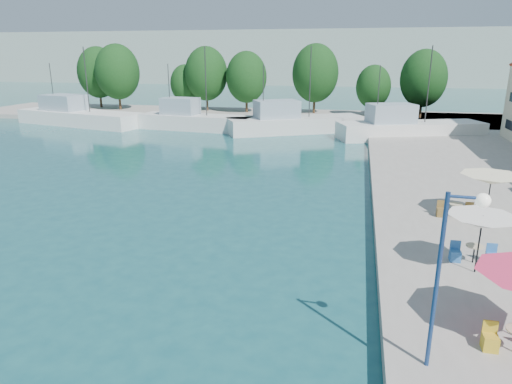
% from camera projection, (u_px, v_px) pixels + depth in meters
% --- Properties ---
extents(quay_far, '(90.00, 16.00, 0.60)m').
position_uv_depth(quay_far, '(267.00, 117.00, 65.59)').
color(quay_far, gray).
rests_on(quay_far, ground).
extents(hill_west, '(180.00, 40.00, 16.00)m').
position_uv_depth(hill_west, '(257.00, 57.00, 154.87)').
color(hill_west, '#97A59B').
rests_on(hill_west, ground).
extents(hill_east, '(140.00, 40.00, 12.00)m').
position_uv_depth(hill_east, '(465.00, 63.00, 159.47)').
color(hill_east, '#97A59B').
rests_on(hill_east, ground).
extents(trawler_01, '(18.66, 8.82, 10.20)m').
position_uv_depth(trawler_01, '(78.00, 116.00, 59.87)').
color(trawler_01, white).
rests_on(trawler_01, ground).
extents(trawler_02, '(14.54, 5.25, 10.20)m').
position_uv_depth(trawler_02, '(194.00, 121.00, 55.95)').
color(trawler_02, silver).
rests_on(trawler_02, ground).
extents(trawler_03, '(16.26, 11.34, 10.20)m').
position_uv_depth(trawler_03, '(293.00, 123.00, 53.82)').
color(trawler_03, silver).
rests_on(trawler_03, ground).
extents(trawler_04, '(16.23, 9.13, 10.20)m').
position_uv_depth(trawler_04, '(407.00, 129.00, 49.76)').
color(trawler_04, silver).
rests_on(trawler_04, ground).
extents(tree_01, '(6.47, 6.47, 9.58)m').
position_uv_depth(tree_01, '(98.00, 72.00, 73.23)').
color(tree_01, '#3F2B19').
rests_on(tree_01, quay_far).
extents(tree_02, '(6.70, 6.70, 9.92)m').
position_uv_depth(tree_02, '(117.00, 72.00, 70.05)').
color(tree_02, '#3F2B19').
rests_on(tree_02, quay_far).
extents(tree_03, '(4.64, 4.64, 6.86)m').
position_uv_depth(tree_03, '(185.00, 83.00, 70.96)').
color(tree_03, '#3F2B19').
rests_on(tree_03, quay_far).
extents(tree_04, '(6.44, 6.44, 9.53)m').
position_uv_depth(tree_04, '(206.00, 74.00, 68.90)').
color(tree_04, '#3F2B19').
rests_on(tree_04, quay_far).
extents(tree_05, '(5.96, 5.96, 8.82)m').
position_uv_depth(tree_05, '(246.00, 77.00, 66.79)').
color(tree_05, '#3F2B19').
rests_on(tree_05, quay_far).
extents(tree_06, '(6.66, 6.66, 9.86)m').
position_uv_depth(tree_06, '(315.00, 73.00, 65.78)').
color(tree_06, '#3F2B19').
rests_on(tree_06, quay_far).
extents(tree_07, '(4.72, 4.72, 6.99)m').
position_uv_depth(tree_07, '(373.00, 87.00, 62.78)').
color(tree_07, '#3F2B19').
rests_on(tree_07, quay_far).
extents(tree_08, '(6.10, 6.10, 9.03)m').
position_uv_depth(tree_08, '(424.00, 78.00, 60.88)').
color(tree_08, '#3F2B19').
rests_on(tree_08, quay_far).
extents(umbrella_white, '(2.65, 2.65, 2.36)m').
position_uv_depth(umbrella_white, '(482.00, 222.00, 17.40)').
color(umbrella_white, black).
rests_on(umbrella_white, quay_right).
extents(umbrella_cream, '(3.08, 3.08, 2.35)m').
position_uv_depth(umbrella_cream, '(491.00, 179.00, 23.37)').
color(umbrella_cream, black).
rests_on(umbrella_cream, quay_right).
extents(cafe_table_02, '(1.82, 0.70, 0.76)m').
position_uv_depth(cafe_table_02, '(473.00, 256.00, 18.75)').
color(cafe_table_02, black).
rests_on(cafe_table_02, quay_right).
extents(cafe_table_03, '(1.82, 0.70, 0.76)m').
position_uv_depth(cafe_table_03, '(455.00, 212.00, 23.97)').
color(cafe_table_03, black).
rests_on(cafe_table_03, quay_right).
extents(street_lamp, '(1.04, 0.36, 5.03)m').
position_uv_depth(street_lamp, '(455.00, 250.00, 11.52)').
color(street_lamp, navy).
rests_on(street_lamp, quay_right).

